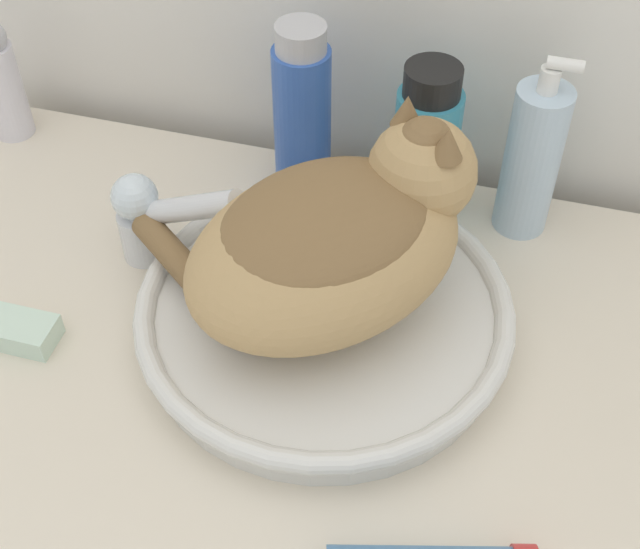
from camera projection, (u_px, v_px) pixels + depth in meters
vanity_counter at (295, 548)px, 1.13m from camera, size 0.91×0.56×0.81m
sink_basin at (324, 316)px, 0.83m from camera, size 0.35×0.35×0.05m
cat at (335, 236)px, 0.77m from camera, size 0.35×0.32×0.17m
faucet at (151, 215)px, 0.87m from camera, size 0.15×0.07×0.14m
soap_pump_bottle at (532, 159)px, 0.89m from camera, size 0.06×0.06×0.20m
shampoo_bottle_tall at (302, 114)px, 0.93m from camera, size 0.06×0.06×0.20m
mouthwash_bottle at (426, 144)px, 0.91m from camera, size 0.07×0.07×0.17m
deodorant_stick at (0, 79)px, 1.01m from camera, size 0.05×0.05×0.15m
soap_bar at (18, 331)px, 0.83m from camera, size 0.07×0.04×0.02m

